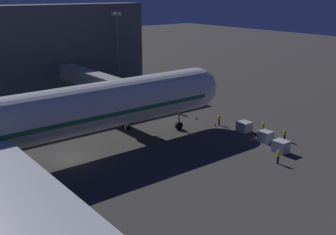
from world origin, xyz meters
The scene contains 12 objects.
ground_plane centered at (0.00, 0.00, 0.00)m, with size 320.00×320.00×0.00m, color #383533.
jet_bridge centered at (12.15, -11.71, 5.98)m, with size 22.71×3.40×7.52m.
apron_floodlight_mast centered at (25.50, -23.14, 9.49)m, with size 2.90×0.50×16.17m.
baggage_container_near_belt centered at (-15.28, -22.41, 0.80)m, with size 1.85×1.60×1.60m, color #B7BABF.
baggage_container_mid_row centered at (-11.60, -23.88, 0.79)m, with size 1.72×1.51×1.58m, color #B7BABF.
baggage_container_far_row centered at (-6.73, -25.02, 0.74)m, with size 1.89×1.77×1.48m, color #B7BABF.
ground_crew_near_nose_gear centered at (-17.34, -19.10, 1.00)m, with size 0.40×0.40×1.81m.
ground_crew_by_belt_loader centered at (-12.96, -26.39, 0.98)m, with size 0.40×0.40×1.77m.
ground_crew_under_port_wing centered at (-9.21, -26.32, 1.05)m, with size 0.40×0.40×1.90m.
ground_crew_by_tug centered at (-2.23, -24.25, 1.00)m, with size 0.40×0.40×1.81m.
traffic_cone_nose_port centered at (-2.20, -23.40, 0.28)m, with size 0.36×0.36×0.55m, color orange.
traffic_cone_nose_starboard centered at (2.20, -23.40, 0.28)m, with size 0.36×0.36×0.55m, color orange.
Camera 1 is at (-45.01, 19.99, 20.18)m, focal length 43.76 mm.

